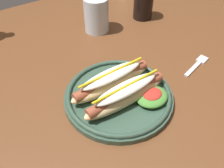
# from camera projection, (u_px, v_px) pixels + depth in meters

# --- Properties ---
(dining_table) EXTENTS (1.39, 1.08, 0.74)m
(dining_table) POSITION_uv_depth(u_px,v_px,m) (114.00, 82.00, 0.79)
(dining_table) COLOR brown
(dining_table) RESTS_ON ground_plane
(hot_dog_plate) EXTENTS (0.28, 0.28, 0.08)m
(hot_dog_plate) POSITION_uv_depth(u_px,v_px,m) (120.00, 92.00, 0.60)
(hot_dog_plate) COLOR #334C3D
(hot_dog_plate) RESTS_ON dining_table
(fork) EXTENTS (0.12, 0.05, 0.00)m
(fork) POSITION_uv_depth(u_px,v_px,m) (197.00, 64.00, 0.72)
(fork) COLOR silver
(fork) RESTS_ON dining_table
(soda_cup) EXTENTS (0.07, 0.07, 0.11)m
(soda_cup) POSITION_uv_depth(u_px,v_px,m) (143.00, 4.00, 0.89)
(soda_cup) COLOR black
(soda_cup) RESTS_ON dining_table
(extra_cup) EXTENTS (0.09, 0.09, 0.12)m
(extra_cup) POSITION_uv_depth(u_px,v_px,m) (96.00, 15.00, 0.82)
(extra_cup) COLOR silver
(extra_cup) RESTS_ON dining_table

